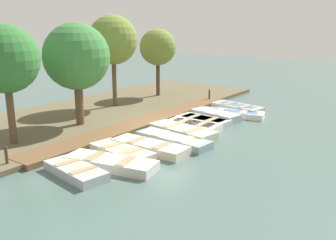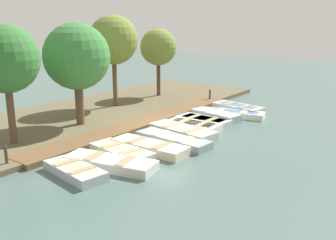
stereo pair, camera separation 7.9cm
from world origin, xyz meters
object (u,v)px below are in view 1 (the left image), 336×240
at_px(rowboat_4, 173,140).
at_px(park_tree_right, 158,47).
at_px(rowboat_8, 215,115).
at_px(mooring_post_near, 7,157).
at_px(rowboat_3, 150,147).
at_px(rowboat_9, 232,113).
at_px(rowboat_2, 122,152).
at_px(park_tree_far_left, 5,60).
at_px(rowboat_1, 110,163).
at_px(rowboat_6, 193,126).
at_px(rowboat_7, 203,121).
at_px(rowboat_10, 237,108).
at_px(mooring_post_far, 209,96).
at_px(park_tree_left, 76,57).
at_px(rowboat_0, 75,171).
at_px(park_tree_center, 113,40).
at_px(rowboat_5, 182,131).

xyz_separation_m(rowboat_4, park_tree_right, (-6.67, 7.58, 3.32)).
bearing_deg(rowboat_8, mooring_post_near, -91.57).
height_order(rowboat_3, rowboat_9, rowboat_3).
relative_size(rowboat_2, rowboat_4, 0.83).
relative_size(rowboat_3, park_tree_far_left, 0.66).
xyz_separation_m(rowboat_1, rowboat_3, (-0.01, 2.27, 0.00)).
relative_size(rowboat_6, rowboat_8, 0.93).
xyz_separation_m(rowboat_2, rowboat_7, (0.09, 6.09, -0.00)).
bearing_deg(park_tree_right, rowboat_1, -60.03).
height_order(rowboat_10, park_tree_far_left, park_tree_far_left).
height_order(rowboat_1, rowboat_4, rowboat_1).
relative_size(rowboat_9, mooring_post_near, 4.19).
distance_m(rowboat_4, mooring_post_far, 9.06).
height_order(rowboat_1, rowboat_10, rowboat_10).
distance_m(mooring_post_near, park_tree_left, 6.38).
relative_size(mooring_post_far, park_tree_right, 0.19).
bearing_deg(rowboat_4, park_tree_far_left, -134.89).
bearing_deg(rowboat_3, rowboat_0, -98.85).
relative_size(rowboat_10, park_tree_center, 0.57).
distance_m(rowboat_0, rowboat_4, 4.93).
relative_size(rowboat_3, park_tree_right, 0.71).
distance_m(rowboat_8, park_tree_far_left, 10.84).
xyz_separation_m(park_tree_far_left, park_tree_left, (-0.06, 3.68, -0.17)).
bearing_deg(rowboat_9, rowboat_6, -109.09).
bearing_deg(rowboat_1, rowboat_7, 80.52).
height_order(rowboat_5, rowboat_7, rowboat_5).
xyz_separation_m(rowboat_5, rowboat_7, (-0.31, 2.39, -0.04)).
bearing_deg(park_tree_far_left, park_tree_right, 97.51).
bearing_deg(park_tree_center, rowboat_3, -36.10).
height_order(rowboat_5, mooring_post_near, mooring_post_near).
height_order(rowboat_2, rowboat_4, rowboat_4).
bearing_deg(rowboat_7, rowboat_8, 90.41).
relative_size(park_tree_far_left, park_tree_center, 0.91).
xyz_separation_m(mooring_post_far, park_tree_center, (-3.61, -5.13, 3.68)).
height_order(rowboat_6, rowboat_7, rowboat_6).
bearing_deg(rowboat_4, rowboat_9, 95.58).
relative_size(rowboat_8, mooring_post_near, 3.37).
height_order(rowboat_0, rowboat_5, rowboat_5).
xyz_separation_m(rowboat_8, rowboat_10, (0.15, 2.40, -0.01)).
bearing_deg(rowboat_3, rowboat_6, 92.90).
relative_size(rowboat_5, mooring_post_far, 3.97).
distance_m(rowboat_7, rowboat_8, 1.21).
relative_size(rowboat_4, rowboat_9, 0.99).
xyz_separation_m(rowboat_2, mooring_post_far, (-2.39, 10.99, 0.27)).
bearing_deg(rowboat_2, rowboat_3, 72.53).
distance_m(mooring_post_near, park_tree_center, 10.64).
xyz_separation_m(mooring_post_near, park_tree_center, (-3.61, 9.31, 3.68)).
bearing_deg(park_tree_right, rowboat_6, -40.23).
xyz_separation_m(rowboat_0, mooring_post_near, (-2.44, -1.05, 0.27)).
xyz_separation_m(rowboat_0, rowboat_5, (0.34, 6.10, 0.03)).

